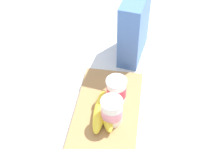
# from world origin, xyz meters

# --- Properties ---
(ground_plane) EXTENTS (2.40, 2.40, 0.00)m
(ground_plane) POSITION_xyz_m (0.00, 0.00, 0.00)
(ground_plane) COLOR silver
(cutting_board) EXTENTS (0.35, 0.21, 0.02)m
(cutting_board) POSITION_xyz_m (0.00, 0.00, 0.01)
(cutting_board) COLOR #A37A4C
(cutting_board) RESTS_ON ground_plane
(cereal_box) EXTENTS (0.21, 0.11, 0.26)m
(cereal_box) POSITION_xyz_m (-0.31, 0.06, 0.13)
(cereal_box) COLOR #4770B7
(cereal_box) RESTS_ON ground_plane
(yogurt_cup_front) EXTENTS (0.07, 0.07, 0.09)m
(yogurt_cup_front) POSITION_xyz_m (-0.05, 0.02, 0.06)
(yogurt_cup_front) COLOR white
(yogurt_cup_front) RESTS_ON cutting_board
(yogurt_cup_back) EXTENTS (0.07, 0.07, 0.09)m
(yogurt_cup_back) POSITION_xyz_m (0.04, 0.02, 0.07)
(yogurt_cup_back) COLOR white
(yogurt_cup_back) RESTS_ON cutting_board
(banana_bunch) EXTENTS (0.18, 0.09, 0.04)m
(banana_bunch) POSITION_xyz_m (0.02, -0.01, 0.04)
(banana_bunch) COLOR yellow
(banana_bunch) RESTS_ON cutting_board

